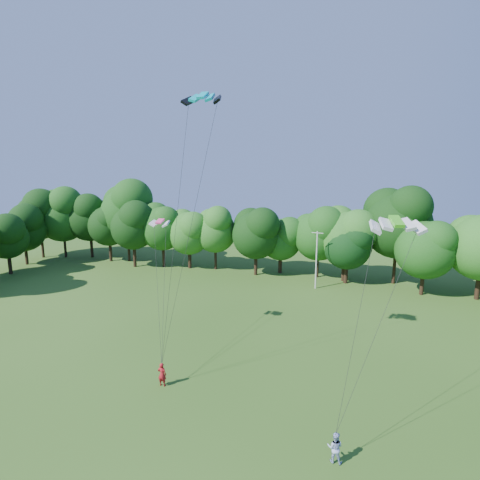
% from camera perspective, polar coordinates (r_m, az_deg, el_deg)
% --- Properties ---
extents(ground, '(160.00, 160.00, 0.00)m').
position_cam_1_polar(ground, '(23.55, -7.09, -30.37)').
color(ground, '#294F15').
rests_on(ground, ground).
extents(utility_pole, '(1.51, 0.39, 7.63)m').
position_cam_1_polar(utility_pole, '(49.77, 11.56, -2.91)').
color(utility_pole, '#B7B9AF').
rests_on(utility_pole, ground).
extents(kite_flyer_left, '(0.67, 0.45, 1.77)m').
position_cam_1_polar(kite_flyer_left, '(29.24, -11.80, -19.41)').
color(kite_flyer_left, '#A6151D').
rests_on(kite_flyer_left, ground).
extents(kite_flyer_right, '(0.85, 0.67, 1.73)m').
position_cam_1_polar(kite_flyer_right, '(23.35, 14.27, -28.29)').
color(kite_flyer_right, '#9FAEDD').
rests_on(kite_flyer_right, ground).
extents(kite_teal, '(2.61, 1.19, 0.67)m').
position_cam_1_polar(kite_teal, '(26.89, -5.71, 21.07)').
color(kite_teal, '#05A2AF').
rests_on(kite_teal, ground).
extents(kite_green, '(3.07, 1.90, 0.58)m').
position_cam_1_polar(kite_green, '(22.55, 22.75, 2.64)').
color(kite_green, green).
rests_on(kite_green, ground).
extents(kite_pink, '(1.77, 0.90, 0.40)m').
position_cam_1_polar(kite_pink, '(33.65, -12.12, 2.81)').
color(kite_pink, '#F44386').
rests_on(kite_pink, ground).
extents(tree_back_west, '(9.46, 9.46, 13.77)m').
position_cam_1_polar(tree_back_west, '(65.74, -16.88, 4.24)').
color(tree_back_west, '#331E14').
rests_on(tree_back_west, ground).
extents(tree_back_center, '(7.16, 7.16, 10.41)m').
position_cam_1_polar(tree_back_center, '(52.64, 16.10, 0.47)').
color(tree_back_center, black).
rests_on(tree_back_center, ground).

